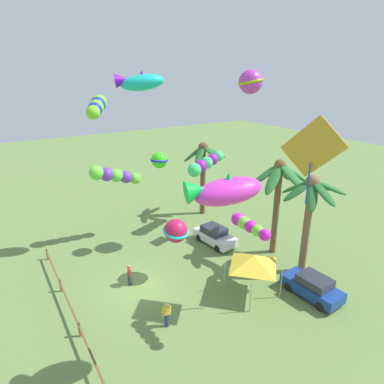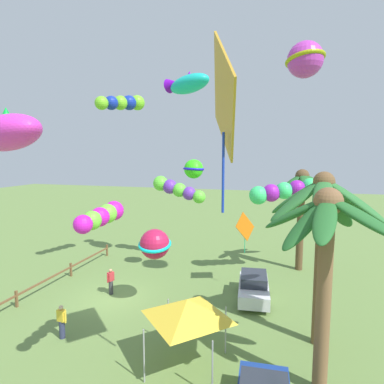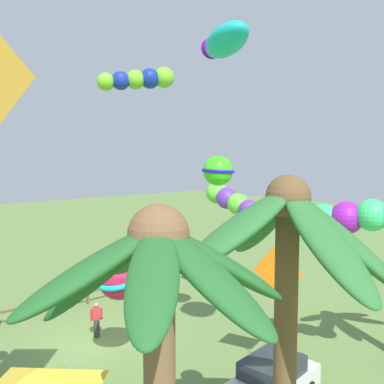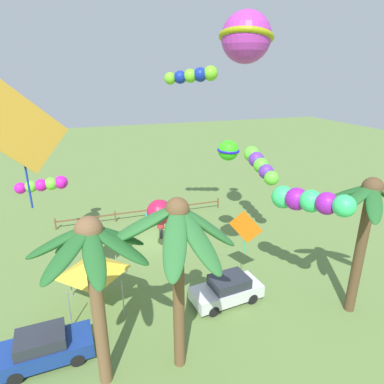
# 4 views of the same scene
# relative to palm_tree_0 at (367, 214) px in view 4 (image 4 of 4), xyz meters

# --- Properties ---
(ground_plane) EXTENTS (120.00, 120.00, 0.00)m
(ground_plane) POSITION_rel_palm_tree_0_xyz_m (8.12, -10.81, -5.59)
(ground_plane) COLOR olive
(palm_tree_0) EXTENTS (4.44, 3.90, 7.45)m
(palm_tree_0) POSITION_rel_palm_tree_0_xyz_m (0.00, 0.00, 0.00)
(palm_tree_0) COLOR brown
(palm_tree_0) RESTS_ON ground
(palm_tree_1) EXTENTS (4.46, 4.49, 7.41)m
(palm_tree_1) POSITION_rel_palm_tree_0_xyz_m (12.78, 0.22, 0.05)
(palm_tree_1) COLOR brown
(palm_tree_1) RESTS_ON ground
(palm_tree_2) EXTENTS (5.13, 4.90, 7.78)m
(palm_tree_2) POSITION_rel_palm_tree_0_xyz_m (9.64, 0.39, 0.42)
(palm_tree_2) COLOR brown
(palm_tree_2) RESTS_ON ground
(rail_fence) EXTENTS (14.42, 0.12, 0.95)m
(rail_fence) POSITION_rel_palm_tree_0_xyz_m (8.23, -15.42, -4.98)
(rail_fence) COLOR brown
(rail_fence) RESTS_ON ground
(parked_car_0) EXTENTS (4.05, 2.09, 1.51)m
(parked_car_0) POSITION_rel_palm_tree_0_xyz_m (5.93, -2.78, -4.84)
(parked_car_0) COLOR silver
(parked_car_0) RESTS_ON ground
(parked_car_1) EXTENTS (3.99, 1.92, 1.51)m
(parked_car_1) POSITION_rel_palm_tree_0_xyz_m (15.15, -1.62, -4.84)
(parked_car_1) COLOR navy
(parked_car_1) RESTS_ON ground
(spectator_0) EXTENTS (0.52, 0.35, 1.59)m
(spectator_0) POSITION_rel_palm_tree_0_xyz_m (7.63, -11.23, -4.78)
(spectator_0) COLOR #38383D
(spectator_0) RESTS_ON ground
(spectator_1) EXTENTS (0.28, 0.55, 1.59)m
(spectator_1) POSITION_rel_palm_tree_0_xyz_m (12.49, -10.95, -4.78)
(spectator_1) COLOR #2D3351
(spectator_1) RESTS_ON ground
(festival_tent) EXTENTS (2.86, 2.86, 2.85)m
(festival_tent) POSITION_rel_palm_tree_0_xyz_m (12.82, -4.75, -3.12)
(festival_tent) COLOR #9E9EA3
(festival_tent) RESTS_ON ground
(kite_fish_0) EXTENTS (2.36, 3.66, 1.52)m
(kite_fish_0) POSITION_rel_palm_tree_0_xyz_m (16.02, -9.87, 3.62)
(kite_fish_0) COLOR #EF34C8
(kite_tube_1) EXTENTS (3.44, 2.14, 1.26)m
(kite_tube_1) POSITION_rel_palm_tree_0_xyz_m (4.93, -11.57, 6.25)
(kite_tube_1) COLOR #76D429
(kite_ball_2) EXTENTS (1.95, 1.95, 1.25)m
(kite_ball_2) POSITION_rel_palm_tree_0_xyz_m (4.22, -6.94, 1.97)
(kite_ball_2) COLOR #37E91C
(kite_ball_3) EXTENTS (2.14, 2.14, 1.65)m
(kite_ball_3) POSITION_rel_palm_tree_0_xyz_m (8.42, -7.97, -1.98)
(kite_ball_3) COLOR #C71B4B
(kite_tube_4) EXTENTS (2.07, 4.38, 1.76)m
(kite_tube_4) POSITION_rel_palm_tree_0_xyz_m (2.42, -1.46, 0.48)
(kite_tube_4) COLOR #39E575
(kite_tube_5) EXTENTS (2.65, 0.73, 0.75)m
(kite_tube_5) POSITION_rel_palm_tree_0_xyz_m (14.81, -7.20, 0.82)
(kite_tube_5) COLOR #E41BCD
(kite_diamond_6) EXTENTS (3.52, 1.24, 5.11)m
(kite_diamond_6) POSITION_rel_palm_tree_0_xyz_m (14.88, -3.00, 4.39)
(kite_diamond_6) COLOR gold
(kite_fish_7) EXTENTS (2.76, 3.82, 1.59)m
(kite_fish_7) POSITION_rel_palm_tree_0_xyz_m (3.05, -7.74, 7.61)
(kite_fish_7) COLOR #17C0B4
(kite_ball_8) EXTENTS (2.76, 2.76, 1.78)m
(kite_ball_8) POSITION_rel_palm_tree_0_xyz_m (6.76, -0.45, 7.60)
(kite_ball_8) COLOR #BE37B7
(kite_diamond_9) EXTENTS (1.63, 0.99, 2.61)m
(kite_diamond_9) POSITION_rel_palm_tree_0_xyz_m (4.61, -3.50, -1.59)
(kite_diamond_9) COLOR orange
(kite_tube_10) EXTENTS (1.29, 4.33, 2.06)m
(kite_tube_10) POSITION_rel_palm_tree_0_xyz_m (0.53, -9.35, 0.19)
(kite_tube_10) COLOR #64E239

